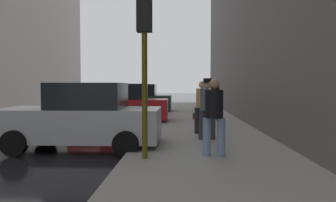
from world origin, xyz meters
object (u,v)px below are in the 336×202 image
at_px(fire_hydrant, 161,114).
at_px(pedestrian_in_tan_coat, 202,104).
at_px(traffic_light, 144,37).
at_px(parked_silver_sedan, 83,118).
at_px(parked_dark_green_sedan, 138,100).
at_px(duffel_bag, 196,116).
at_px(pedestrian_with_fedora, 215,98).
at_px(pedestrian_in_jeans, 214,113).
at_px(pedestrian_with_beanie, 207,106).
at_px(parked_red_hatchback, 121,105).

bearing_deg(fire_hydrant, pedestrian_in_tan_coat, -65.09).
bearing_deg(traffic_light, parked_silver_sedan, 137.98).
bearing_deg(parked_dark_green_sedan, duffel_bag, -53.99).
relative_size(parked_silver_sedan, pedestrian_in_tan_coat, 2.46).
bearing_deg(pedestrian_with_fedora, duffel_bag, 143.07).
bearing_deg(pedestrian_in_jeans, pedestrian_with_beanie, 89.33).
distance_m(traffic_light, pedestrian_with_beanie, 3.39).
distance_m(parked_silver_sedan, parked_red_hatchback, 5.76).
bearing_deg(parked_red_hatchback, traffic_light, -75.99).
relative_size(parked_dark_green_sedan, pedestrian_in_jeans, 2.46).
distance_m(parked_silver_sedan, pedestrian_in_jeans, 3.64).
xyz_separation_m(pedestrian_with_beanie, duffel_bag, (-0.04, 5.74, -0.85)).
bearing_deg(duffel_bag, fire_hydrant, -138.93).
bearing_deg(duffel_bag, pedestrian_with_beanie, -89.55).
bearing_deg(duffel_bag, pedestrian_in_jeans, -89.86).
height_order(pedestrian_in_tan_coat, pedestrian_with_beanie, pedestrian_with_beanie).
bearing_deg(duffel_bag, pedestrian_with_fedora, -36.93).
bearing_deg(parked_dark_green_sedan, pedestrian_in_tan_coat, -70.19).
bearing_deg(traffic_light, pedestrian_with_fedora, 73.32).
relative_size(fire_hydrant, duffel_bag, 1.60).
distance_m(parked_silver_sedan, fire_hydrant, 5.58).
xyz_separation_m(parked_dark_green_sedan, duffel_bag, (3.35, -4.61, -0.56)).
bearing_deg(traffic_light, pedestrian_in_tan_coat, 68.09).
bearing_deg(pedestrian_with_fedora, parked_red_hatchback, -176.61).
bearing_deg(fire_hydrant, traffic_light, -89.59).
bearing_deg(fire_hydrant, parked_red_hatchback, 164.69).
bearing_deg(parked_red_hatchback, parked_silver_sedan, -90.00).
xyz_separation_m(parked_silver_sedan, pedestrian_with_fedora, (4.15, 6.01, 0.29)).
xyz_separation_m(traffic_light, pedestrian_with_fedora, (2.30, 7.68, -1.62)).
xyz_separation_m(parked_red_hatchback, duffel_bag, (3.35, 0.85, -0.56)).
height_order(parked_silver_sedan, parked_dark_green_sedan, same).
height_order(pedestrian_in_tan_coat, duffel_bag, pedestrian_in_tan_coat).
height_order(parked_silver_sedan, traffic_light, traffic_light).
bearing_deg(pedestrian_with_fedora, fire_hydrant, -162.53).
relative_size(parked_dark_green_sedan, fire_hydrant, 5.97).
xyz_separation_m(pedestrian_in_tan_coat, pedestrian_with_fedora, (0.83, 4.02, 0.03)).
bearing_deg(parked_red_hatchback, fire_hydrant, -15.31).
height_order(parked_dark_green_sedan, traffic_light, traffic_light).
xyz_separation_m(parked_silver_sedan, parked_red_hatchback, (-0.00, 5.76, 0.00)).
distance_m(traffic_light, duffel_bag, 8.77).
bearing_deg(duffel_bag, parked_red_hatchback, -165.72).
xyz_separation_m(parked_dark_green_sedan, fire_hydrant, (1.80, -5.95, -0.35)).
relative_size(pedestrian_with_beanie, duffel_bag, 4.04).
height_order(fire_hydrant, duffel_bag, fire_hydrant).
bearing_deg(pedestrian_in_jeans, traffic_light, -168.37).
bearing_deg(parked_red_hatchback, pedestrian_in_jeans, -64.69).
height_order(parked_red_hatchback, pedestrian_with_beanie, pedestrian_with_beanie).
relative_size(parked_red_hatchback, parked_dark_green_sedan, 1.01).
bearing_deg(parked_dark_green_sedan, pedestrian_in_jeans, -75.01).
xyz_separation_m(parked_dark_green_sedan, pedestrian_in_tan_coat, (3.33, -9.23, 0.26)).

